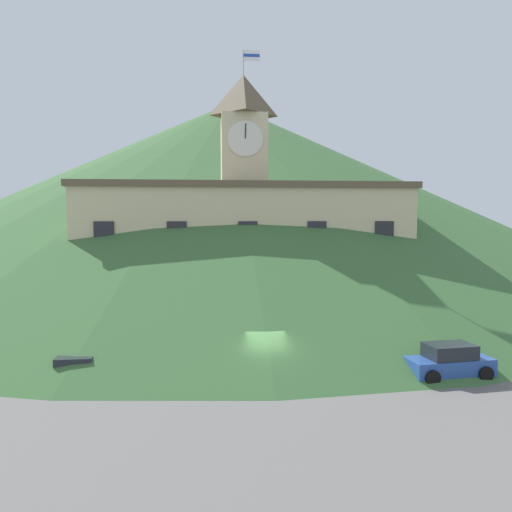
{
  "coord_description": "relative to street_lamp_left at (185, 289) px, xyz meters",
  "views": [
    {
      "loc": [
        -3.52,
        -29.8,
        9.6
      ],
      "look_at": [
        0.0,
        6.97,
        6.79
      ],
      "focal_mm": 35.0,
      "sensor_mm": 36.0,
      "label": 1
    }
  ],
  "objects": [
    {
      "name": "banner_fence",
      "position": [
        5.52,
        -0.96,
        -2.63
      ],
      "size": [
        31.83,
        0.12,
        2.07
      ],
      "color": "#2347B2",
      "rests_on": "ground"
    },
    {
      "name": "ground_plane",
      "position": [
        5.52,
        -12.12,
        -3.67
      ],
      "size": [
        160.0,
        160.0,
        0.0
      ],
      "primitive_type": "plane",
      "color": "#605E5B"
    },
    {
      "name": "car_gray_pickup",
      "position": [
        8.04,
        -10.03,
        -2.86
      ],
      "size": [
        5.49,
        2.84,
        1.75
      ],
      "rotation": [
        0.0,
        0.0,
        3.25
      ],
      "color": "slate",
      "rests_on": "ground"
    },
    {
      "name": "hillside_backdrop",
      "position": [
        5.52,
        44.36,
        10.79
      ],
      "size": [
        121.88,
        121.88,
        28.93
      ],
      "primitive_type": "cone",
      "color": "#386033",
      "rests_on": "ground"
    },
    {
      "name": "street_lamp_left",
      "position": [
        0.0,
        0.0,
        0.0
      ],
      "size": [
        1.26,
        0.36,
        5.05
      ],
      "color": "black",
      "rests_on": "ground"
    },
    {
      "name": "car_blue_van",
      "position": [
        16.33,
        -13.86,
        -2.7
      ],
      "size": [
        5.3,
        2.86,
        2.1
      ],
      "rotation": [
        0.0,
        0.0,
        3.26
      ],
      "color": "#284C99",
      "rests_on": "ground"
    },
    {
      "name": "car_silver_hatch",
      "position": [
        -5.87,
        -12.18,
        -2.98
      ],
      "size": [
        3.94,
        2.09,
        1.5
      ],
      "rotation": [
        0.0,
        0.0,
        0.03
      ],
      "color": "#B7B7BC",
      "rests_on": "ground"
    },
    {
      "name": "pedestrian",
      "position": [
        -3.93,
        -4.13,
        -2.66
      ],
      "size": [
        0.42,
        0.45,
        1.85
      ],
      "rotation": [
        0.0,
        0.0,
        3.08
      ],
      "color": "#4C4C4C",
      "rests_on": "ground"
    },
    {
      "name": "civic_building",
      "position": [
        5.52,
        7.78,
        3.42
      ],
      "size": [
        32.0,
        11.05,
        25.97
      ],
      "color": "beige",
      "rests_on": "ground"
    },
    {
      "name": "street_lamp_right",
      "position": [
        11.0,
        -0.0,
        -0.46
      ],
      "size": [
        1.26,
        0.36,
        4.34
      ],
      "color": "black",
      "rests_on": "ground"
    }
  ]
}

